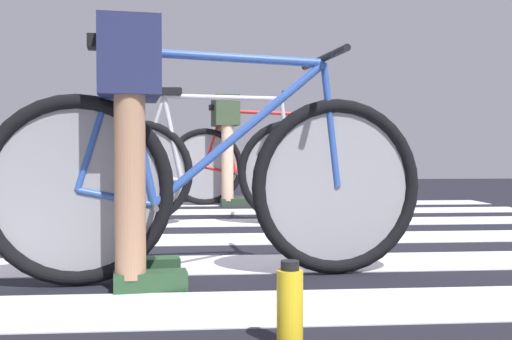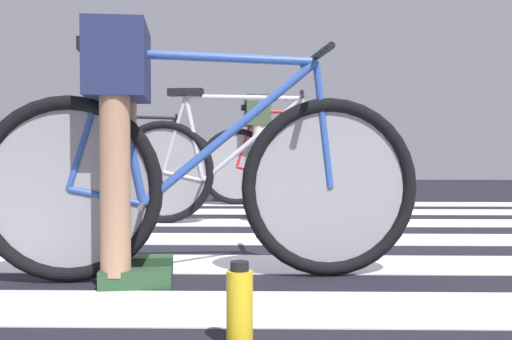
{
  "view_description": "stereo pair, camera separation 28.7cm",
  "coord_description": "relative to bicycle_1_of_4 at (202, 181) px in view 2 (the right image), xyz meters",
  "views": [
    {
      "loc": [
        -0.02,
        -3.58,
        0.52
      ],
      "look_at": [
        0.2,
        -0.84,
        0.44
      ],
      "focal_mm": 42.12,
      "sensor_mm": 36.0,
      "label": 1
    },
    {
      "loc": [
        0.26,
        -3.58,
        0.52
      ],
      "look_at": [
        0.2,
        -0.84,
        0.44
      ],
      "focal_mm": 42.12,
      "sensor_mm": 36.0,
      "label": 2
    }
  ],
  "objects": [
    {
      "name": "ground",
      "position": [
        -0.0,
        1.24,
        -0.4
      ],
      "size": [
        18.0,
        14.0,
        0.02
      ],
      "color": "black"
    },
    {
      "name": "cyclist_1_of_4",
      "position": [
        -0.31,
        -0.04,
        0.25
      ],
      "size": [
        0.36,
        0.44,
        0.98
      ],
      "rotation": [
        0.0,
        0.0,
        0.14
      ],
      "color": "#A87A5B",
      "rests_on": "ground"
    },
    {
      "name": "water_bottle",
      "position": [
        0.19,
        -0.83,
        -0.28
      ],
      "size": [
        0.07,
        0.07,
        0.22
      ],
      "color": "gold",
      "rests_on": "ground"
    },
    {
      "name": "bicycle_1_of_4",
      "position": [
        0.0,
        0.0,
        0.0
      ],
      "size": [
        1.73,
        0.52,
        0.93
      ],
      "rotation": [
        0.0,
        0.0,
        0.14
      ],
      "color": "black",
      "rests_on": "ground"
    },
    {
      "name": "bicycle_2_of_4",
      "position": [
        0.04,
        1.76,
        0.0
      ],
      "size": [
        1.74,
        0.52,
        0.93
      ],
      "rotation": [
        0.0,
        0.0,
        -0.07
      ],
      "color": "black",
      "rests_on": "ground"
    },
    {
      "name": "crosswalk_markings",
      "position": [
        0.07,
        1.07,
        -0.38
      ],
      "size": [
        5.44,
        5.0,
        0.0
      ],
      "color": "silver",
      "rests_on": "ground"
    },
    {
      "name": "cyclist_3_of_4",
      "position": [
        0.16,
        3.27,
        0.27
      ],
      "size": [
        0.35,
        0.43,
        1.02
      ],
      "rotation": [
        0.0,
        0.0,
        0.11
      ],
      "color": "beige",
      "rests_on": "ground"
    },
    {
      "name": "bicycle_4_of_4",
      "position": [
        -1.18,
        4.09,
        0.0
      ],
      "size": [
        1.73,
        0.52,
        0.93
      ],
      "rotation": [
        0.0,
        0.0,
        0.1
      ],
      "color": "black",
      "rests_on": "ground"
    },
    {
      "name": "bicycle_3_of_4",
      "position": [
        0.47,
        3.3,
        0.0
      ],
      "size": [
        1.73,
        0.52,
        0.93
      ],
      "rotation": [
        0.0,
        0.0,
        0.11
      ],
      "color": "black",
      "rests_on": "ground"
    },
    {
      "name": "cyclist_4_of_4",
      "position": [
        -1.49,
        4.05,
        0.27
      ],
      "size": [
        0.35,
        0.43,
        1.02
      ],
      "rotation": [
        0.0,
        0.0,
        0.1
      ],
      "color": "#A87A5B",
      "rests_on": "ground"
    }
  ]
}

